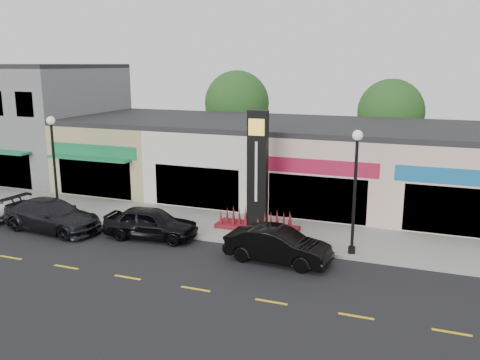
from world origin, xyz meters
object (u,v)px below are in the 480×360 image
Objects in this scene: lamp_west_near at (54,156)px; lamp_east_near at (355,180)px; car_dark_sedan at (52,215)px; pylon_sign at (257,188)px; car_black_sedan at (151,223)px; car_black_conv at (278,245)px.

lamp_west_near is 16.00m from lamp_east_near.
car_dark_sedan is (-14.85, -1.79, -2.69)m from lamp_east_near.
car_dark_sedan is at bearing -160.50° from pylon_sign.
car_dark_sedan is 1.19× the size of car_black_sedan.
lamp_west_near is 1.00× the size of car_dark_sedan.
car_black_sedan is 6.71m from car_black_conv.
car_dark_sedan is 5.37m from car_black_sedan.
lamp_west_near is 11.19m from pylon_sign.
lamp_west_near is at bearing 86.90° from car_black_conv.
pylon_sign is at bearing 161.25° from lamp_east_near.
car_dark_sedan reaches higher than car_black_conv.
car_black_sedan is (-9.53, -1.04, -2.69)m from lamp_east_near.
lamp_east_near is 0.91× the size of pylon_sign.
lamp_east_near is at bearing -53.41° from car_black_conv.
car_dark_sedan is 1.20× the size of car_black_conv.
pylon_sign is 5.50m from car_black_sedan.
pylon_sign is at bearing -64.50° from car_black_sedan.
lamp_east_near is 15.20m from car_dark_sedan.
pylon_sign is 4.36m from car_black_conv.
car_black_sedan is at bearing -9.15° from lamp_west_near.
car_black_conv is (6.66, -0.75, -0.03)m from car_black_sedan.
pylon_sign is 1.10× the size of car_dark_sedan.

